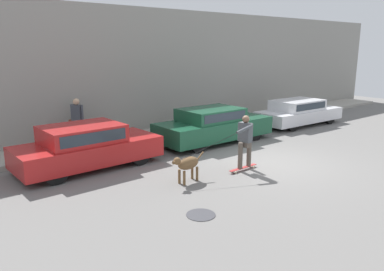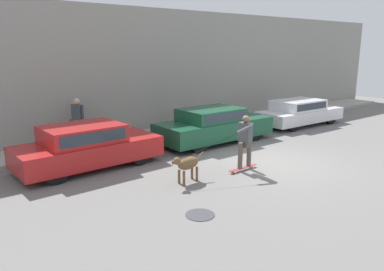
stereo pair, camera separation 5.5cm
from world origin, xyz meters
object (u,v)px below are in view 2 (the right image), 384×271
Objects in this scene: parked_car_0 at (87,147)px; parked_car_1 at (214,126)px; parked_car_2 at (299,113)px; skateboarder at (245,139)px; pedestrian_with_bag at (78,118)px; dog at (187,164)px.

parked_car_0 is 4.99m from parked_car_1.
skateboarder is at bearing -154.15° from parked_car_2.
dog is at bearing -109.75° from pedestrian_with_bag.
dog is 5.38m from pedestrian_with_bag.
dog is at bearing -140.09° from parked_car_1.
parked_car_1 is (4.99, 0.00, 0.00)m from parked_car_0.
parked_car_2 is (10.23, 0.00, -0.05)m from parked_car_0.
parked_car_2 is at bearing 0.28° from parked_car_1.
parked_car_0 is at bearing -178.46° from parked_car_2.
parked_car_2 is at bearing -169.86° from dog.
dog is 0.71× the size of pedestrian_with_bag.
parked_car_0 is at bearing -43.30° from skateboarder.
parked_car_1 reaches higher than dog.
pedestrian_with_bag is at bearing 167.12° from parked_car_2.
parked_car_1 is 2.83× the size of pedestrian_with_bag.
parked_car_2 is at bearing -1.83° from parked_car_0.
pedestrian_with_bag is (-0.87, 5.28, 0.56)m from dog.
dog is 1.98m from skateboarder.
parked_car_0 is 10.23m from parked_car_2.
parked_car_0 is at bearing -135.05° from pedestrian_with_bag.
pedestrian_with_bag is at bearing 72.20° from parked_car_0.
dog is at bearing -62.86° from parked_car_0.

